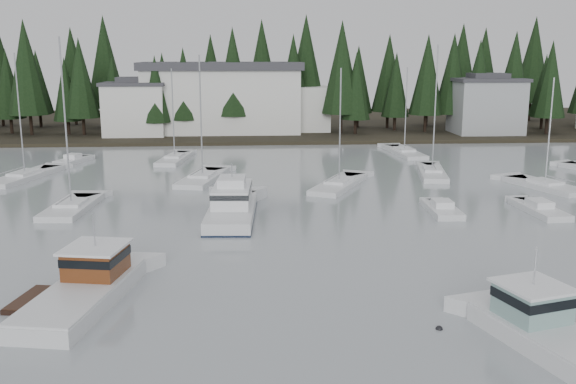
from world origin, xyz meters
name	(u,v)px	position (x,y,z in m)	size (l,w,h in m)	color
far_shore_land	(253,125)	(0.00, 97.00, 0.00)	(240.00, 54.00, 1.00)	black
conifer_treeline	(254,132)	(0.00, 86.00, 0.00)	(200.00, 22.00, 20.00)	black
house_west	(135,108)	(-18.00, 79.00, 4.65)	(9.54, 7.42, 8.75)	silver
house_east_a	(486,105)	(36.00, 78.00, 4.90)	(10.60, 8.48, 9.25)	#999EA0
harbor_inn	(235,98)	(-2.96, 82.34, 5.78)	(29.50, 11.50, 10.90)	silver
lobster_boat_brown	(84,291)	(-9.92, 12.43, 0.57)	(6.30, 10.49, 4.97)	silver
cabin_cruiser_center	(232,208)	(-2.51, 29.64, 0.73)	(4.18, 11.54, 4.88)	silver
lobster_boat_teal	(551,337)	(11.88, 5.42, 0.58)	(5.41, 9.30, 4.89)	silver
sailboat_0	(72,209)	(-15.86, 32.88, 0.08)	(3.59, 8.76, 14.57)	silver
sailboat_2	(25,178)	(-24.30, 47.19, 0.06)	(5.41, 11.16, 13.34)	silver
sailboat_3	(545,187)	(27.40, 38.93, 0.05)	(5.66, 9.24, 11.06)	silver
sailboat_5	(404,154)	(19.05, 60.93, 0.05)	(3.62, 10.85, 11.57)	silver
sailboat_7	(203,180)	(-5.82, 44.97, 0.06)	(5.20, 10.29, 13.14)	silver
sailboat_8	(175,160)	(-9.98, 57.55, 0.06)	(3.89, 9.83, 11.53)	silver
sailboat_9	(432,174)	(18.51, 46.46, 0.08)	(4.40, 10.34, 14.16)	silver
sailboat_10	(339,186)	(7.67, 40.90, 0.05)	(7.17, 10.63, 11.93)	silver
runabout_1	(442,211)	(14.57, 30.02, 0.13)	(2.40, 5.89, 1.42)	silver
runabout_3	(73,161)	(-21.92, 57.06, 0.13)	(3.72, 5.64, 1.42)	silver
runabout_4	(539,211)	(22.51, 29.57, 0.13)	(2.51, 6.96, 1.42)	silver
mooring_buoy_dark	(439,329)	(7.62, 7.76, 0.00)	(0.35, 0.35, 0.35)	black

